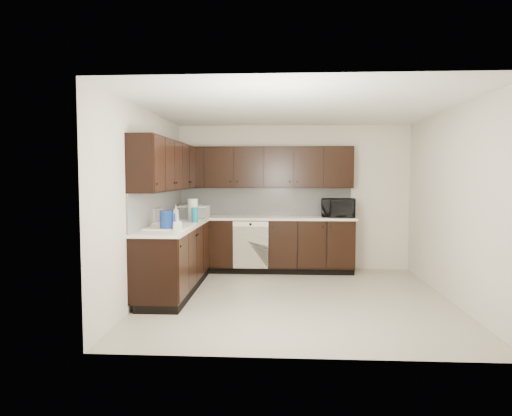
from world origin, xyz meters
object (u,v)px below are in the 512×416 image
Objects in this scene: toaster_oven at (191,210)px; blue_pitcher at (166,220)px; microwave at (338,208)px; storage_bin at (193,212)px; sink at (170,232)px.

blue_pitcher is (0.10, -2.06, 0.03)m from toaster_oven.
storage_bin is at bearing -164.82° from microwave.
microwave reaches higher than toaster_oven.
toaster_oven is at bearing 105.81° from storage_bin.
blue_pitcher is at bearing -83.99° from sink.
toaster_oven is (-0.07, 1.76, 0.16)m from sink.
blue_pitcher is at bearing -133.02° from microwave.
sink is at bearing -66.08° from toaster_oven.
sink is 3.30× the size of blue_pitcher.
sink is at bearing -137.87° from microwave.
toaster_oven reaches higher than storage_bin.
sink is 1.70× the size of storage_bin.
microwave reaches higher than storage_bin.
microwave is at bearing 34.92° from sink.
sink is at bearing 98.81° from blue_pitcher.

